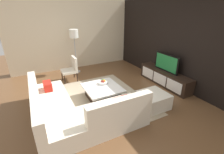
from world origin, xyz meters
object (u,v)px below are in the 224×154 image
Objects in this scene: media_console at (164,78)px; floor_lamp at (74,36)px; ottoman at (153,100)px; fruit_bowl at (103,82)px; television at (166,63)px; sectional_couch at (73,110)px; accent_chair_near at (71,68)px; coffee_table at (102,92)px.

floor_lamp is at bearing -137.87° from media_console.
fruit_bowl reaches higher than ottoman.
television is at bearing 82.73° from fruit_bowl.
media_console is 3.34m from sectional_couch.
sectional_couch is at bearing -81.05° from television.
floor_lamp is 2.54m from fruit_bowl.
fruit_bowl reaches higher than media_console.
fruit_bowl is (-0.28, -2.19, -0.36)m from television.
accent_chair_near is at bearing -123.49° from media_console.
media_console is 1.56m from ottoman.
television is at bearing 87.51° from coffee_table.
television is at bearing 98.95° from sectional_couch.
television is 0.58× the size of floor_lamp.
floor_lamp is 6.15× the size of fruit_bowl.
coffee_table is 1.44m from ottoman.
accent_chair_near is (-2.33, 0.56, 0.20)m from sectional_couch.
television is 0.95× the size of coffee_table.
accent_chair_near is at bearing -165.47° from coffee_table.
television is 2.24m from fruit_bowl.
coffee_table is at bearing -134.23° from ottoman.
ottoman is at bearing 37.99° from accent_chair_near.
accent_chair_near is 1.31m from floor_lamp.
floor_lamp is (-2.49, -0.05, 1.26)m from coffee_table.
coffee_table is at bearing -92.49° from television.
coffee_table is (-0.10, -2.30, -0.59)m from television.
ottoman is 1.52m from fruit_bowl.
sectional_couch reaches higher than ottoman.
sectional_couch is at bearing -54.24° from fruit_bowl.
television is at bearing 90.00° from media_console.
coffee_table is 1.51× the size of ottoman.
accent_chair_near reaches higher than ottoman.
fruit_bowl is (-0.18, 0.10, 0.23)m from coffee_table.
fruit_bowl reaches higher than coffee_table.
accent_chair_near is at bearing -151.48° from ottoman.
television is (-0.00, 0.00, 0.54)m from media_console.
accent_chair_near is 3.11× the size of fruit_bowl.
fruit_bowl is at bearing 3.78° from floor_lamp.
floor_lamp reaches higher than media_console.
accent_chair_near is (-1.81, -2.74, 0.24)m from media_console.
ottoman is 2.50× the size of fruit_bowl.
accent_chair_near is at bearing -160.35° from fruit_bowl.
floor_lamp reaches higher than sectional_couch.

